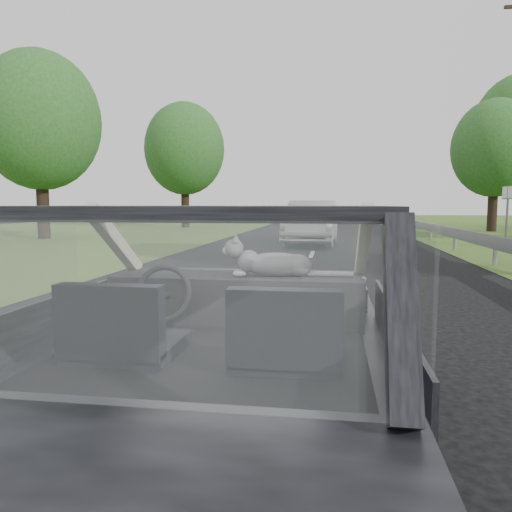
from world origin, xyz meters
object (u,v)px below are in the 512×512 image
(subject_car, at_px, (216,343))
(cat, at_px, (276,263))
(other_car, at_px, (312,222))
(highway_sign, at_px, (507,214))

(subject_car, distance_m, cat, 0.74)
(subject_car, bearing_deg, other_car, 90.63)
(subject_car, bearing_deg, highway_sign, 68.25)
(other_car, relative_size, highway_sign, 2.23)
(other_car, bearing_deg, cat, -86.12)
(subject_car, relative_size, cat, 6.85)
(other_car, distance_m, highway_sign, 7.98)
(cat, height_order, highway_sign, highway_sign)
(subject_car, height_order, other_car, other_car)
(cat, distance_m, highway_sign, 19.26)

